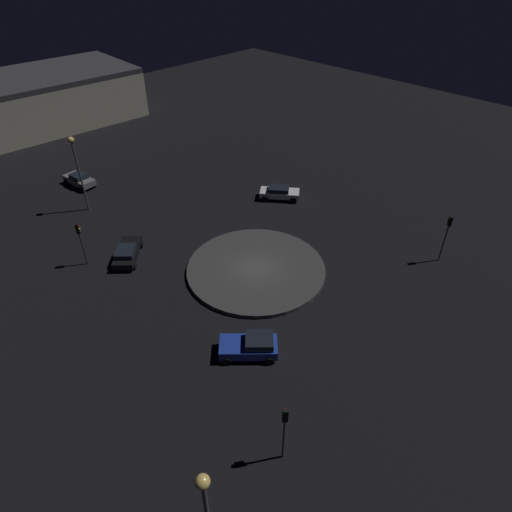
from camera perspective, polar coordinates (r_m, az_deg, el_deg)
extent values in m
plane|color=black|center=(38.94, 0.00, -1.84)|extent=(118.08, 118.08, 0.00)
cylinder|color=#383838|center=(38.83, 0.00, -1.64)|extent=(11.90, 11.90, 0.35)
cube|color=white|center=(49.07, 3.00, 7.91)|extent=(3.94, 4.35, 0.61)
cube|color=black|center=(48.83, 2.89, 8.46)|extent=(2.54, 2.65, 0.44)
cylinder|color=black|center=(49.93, 4.80, 7.97)|extent=(0.59, 0.66, 0.67)
cylinder|color=black|center=(48.42, 4.71, 7.00)|extent=(0.59, 0.66, 0.67)
cylinder|color=black|center=(50.06, 1.32, 8.19)|extent=(0.59, 0.66, 0.67)
cylinder|color=black|center=(48.56, 1.13, 7.22)|extent=(0.59, 0.66, 0.67)
cube|color=#1E38A5|center=(31.73, -0.97, -11.41)|extent=(4.16, 4.16, 0.70)
cube|color=black|center=(31.27, 0.43, -10.65)|extent=(2.52, 2.52, 0.55)
cylinder|color=black|center=(31.43, -3.67, -13.11)|extent=(0.60, 0.60, 0.63)
cylinder|color=black|center=(32.67, -3.52, -10.58)|extent=(0.60, 0.60, 0.63)
cylinder|color=black|center=(31.39, 1.71, -13.11)|extent=(0.60, 0.60, 0.63)
cylinder|color=black|center=(32.64, 1.61, -10.57)|extent=(0.60, 0.60, 0.63)
cube|color=black|center=(41.66, -15.92, 0.45)|extent=(4.39, 4.44, 0.55)
cube|color=black|center=(40.97, -16.18, 0.57)|extent=(2.55, 2.56, 0.43)
cylinder|color=black|center=(43.31, -16.57, 1.41)|extent=(0.58, 0.58, 0.60)
cylinder|color=black|center=(42.87, -14.28, 1.45)|extent=(0.58, 0.58, 0.60)
cylinder|color=black|center=(40.83, -17.51, -1.22)|extent=(0.58, 0.58, 0.60)
cylinder|color=black|center=(40.36, -15.09, -1.20)|extent=(0.58, 0.58, 0.60)
cube|color=slate|center=(55.36, -21.41, 8.91)|extent=(2.15, 4.10, 0.66)
cube|color=black|center=(55.01, -21.46, 9.39)|extent=(1.69, 1.88, 0.46)
cylinder|color=black|center=(56.28, -22.85, 8.61)|extent=(0.30, 0.69, 0.67)
cylinder|color=black|center=(57.00, -21.43, 9.32)|extent=(0.30, 0.69, 0.67)
cylinder|color=black|center=(54.02, -21.23, 7.85)|extent=(0.30, 0.69, 0.67)
cylinder|color=black|center=(54.77, -19.78, 8.60)|extent=(0.30, 0.69, 0.67)
cylinder|color=#2D2D2D|center=(26.41, 3.51, -22.10)|extent=(0.12, 0.12, 3.47)
cube|color=black|center=(24.57, 3.71, -19.47)|extent=(0.37, 0.36, 0.90)
sphere|color=red|center=(24.43, 3.68, -18.84)|extent=(0.20, 0.20, 0.20)
sphere|color=#4C380F|center=(24.65, 3.66, -19.19)|extent=(0.20, 0.20, 0.20)
sphere|color=#0F3819|center=(24.88, 3.63, -19.54)|extent=(0.20, 0.20, 0.20)
cylinder|color=#2D2D2D|center=(42.28, 22.59, 1.47)|extent=(0.12, 0.12, 3.60)
cube|color=black|center=(41.13, 23.31, 4.02)|extent=(0.36, 0.37, 0.90)
sphere|color=#3F0C0C|center=(40.93, 23.22, 4.33)|extent=(0.20, 0.20, 0.20)
sphere|color=#4C380F|center=(41.06, 23.13, 4.02)|extent=(0.20, 0.20, 0.20)
sphere|color=#1EE53F|center=(41.20, 23.04, 3.70)|extent=(0.20, 0.20, 0.20)
cylinder|color=#2D2D2D|center=(41.46, -20.97, 0.84)|extent=(0.12, 0.12, 3.22)
cube|color=black|center=(40.37, -21.60, 3.21)|extent=(0.37, 0.36, 0.90)
sphere|color=#3F0C0C|center=(40.17, -21.50, 3.53)|extent=(0.20, 0.20, 0.20)
sphere|color=yellow|center=(40.31, -21.41, 3.21)|extent=(0.20, 0.20, 0.20)
sphere|color=#0F3819|center=(40.45, -21.33, 2.89)|extent=(0.20, 0.20, 0.20)
cylinder|color=#4C4C51|center=(48.75, -21.28, 9.25)|extent=(0.18, 0.18, 7.44)
sphere|color=#F9D166|center=(47.24, -22.33, 13.41)|extent=(0.60, 0.60, 0.60)
sphere|color=#F9D166|center=(16.75, -6.76, -26.45)|extent=(0.53, 0.53, 0.53)
cube|color=#B7B299|center=(74.67, -28.05, 16.24)|extent=(34.00, 16.38, 6.22)
cube|color=#333338|center=(73.76, -28.85, 18.70)|extent=(34.00, 16.38, 0.70)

